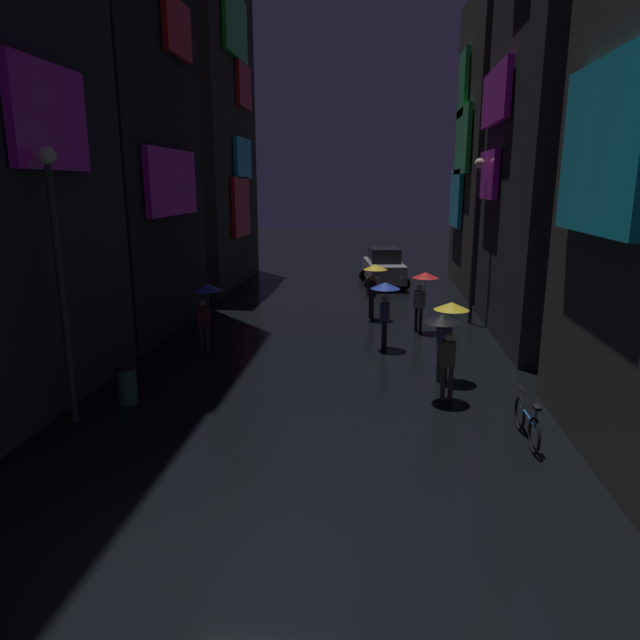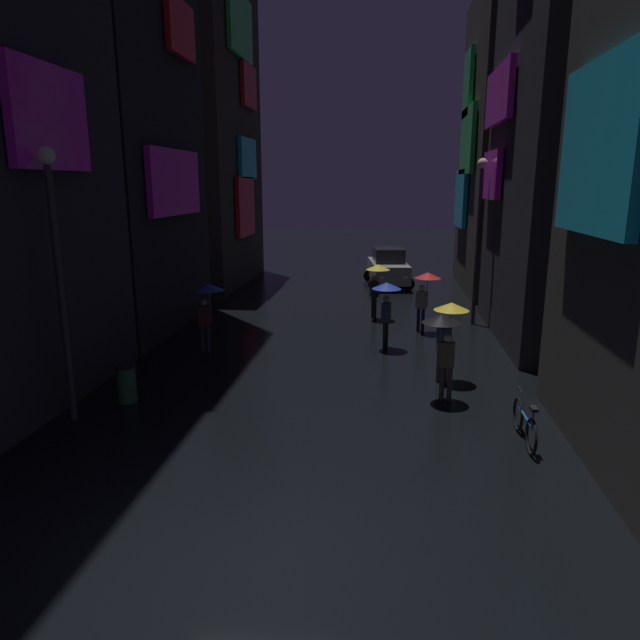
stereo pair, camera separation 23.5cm
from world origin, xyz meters
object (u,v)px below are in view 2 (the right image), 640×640
at_px(bicycle_parked_at_storefront, 525,424).
at_px(streetlamp_left_near, 57,257).
at_px(pedestrian_midstreet_centre_blue, 386,296).
at_px(streetlamp_right_far, 479,224).
at_px(pedestrian_foreground_left_yellow, 449,320).
at_px(trash_bin, 127,383).
at_px(pedestrian_midstreet_left_yellow, 377,276).
at_px(pedestrian_near_crossing_blue, 207,299).
at_px(car_distant, 388,268).
at_px(pedestrian_far_right_black, 443,333).
at_px(pedestrian_foreground_right_red, 426,285).

xyz_separation_m(bicycle_parked_at_storefront, streetlamp_left_near, (-9.60, -0.01, 3.21)).
distance_m(pedestrian_midstreet_centre_blue, streetlamp_right_far, 5.23).
relative_size(pedestrian_foreground_left_yellow, trash_bin, 2.28).
relative_size(pedestrian_midstreet_left_yellow, pedestrian_near_crossing_blue, 1.00).
bearing_deg(bicycle_parked_at_storefront, pedestrian_near_crossing_blue, 146.38).
relative_size(pedestrian_midstreet_centre_blue, car_distant, 0.49).
distance_m(streetlamp_right_far, trash_bin, 13.25).
height_order(pedestrian_midstreet_left_yellow, streetlamp_left_near, streetlamp_left_near).
relative_size(pedestrian_near_crossing_blue, streetlamp_left_near, 0.37).
bearing_deg(streetlamp_right_far, car_distant, 111.84).
relative_size(pedestrian_midstreet_left_yellow, bicycle_parked_at_storefront, 1.16).
distance_m(pedestrian_near_crossing_blue, trash_bin, 4.52).
xyz_separation_m(bicycle_parked_at_storefront, trash_bin, (-8.90, 1.17, 0.08)).
xyz_separation_m(pedestrian_midstreet_left_yellow, pedestrian_near_crossing_blue, (-5.04, -4.96, 0.00)).
height_order(pedestrian_foreground_left_yellow, streetlamp_right_far, streetlamp_right_far).
bearing_deg(bicycle_parked_at_storefront, streetlamp_left_near, -179.97).
relative_size(pedestrian_foreground_left_yellow, streetlamp_left_near, 0.37).
xyz_separation_m(pedestrian_far_right_black, car_distant, (-1.26, 15.77, -0.74)).
relative_size(streetlamp_right_far, streetlamp_left_near, 1.02).
bearing_deg(trash_bin, pedestrian_midstreet_centre_blue, 40.89).
relative_size(pedestrian_midstreet_left_yellow, car_distant, 0.49).
bearing_deg(streetlamp_left_near, pedestrian_near_crossing_blue, 75.87).
xyz_separation_m(pedestrian_midstreet_left_yellow, streetlamp_left_near, (-6.42, -10.43, 1.93)).
relative_size(pedestrian_near_crossing_blue, car_distant, 0.49).
bearing_deg(streetlamp_right_far, pedestrian_near_crossing_blue, -152.03).
relative_size(pedestrian_midstreet_centre_blue, pedestrian_near_crossing_blue, 1.00).
distance_m(pedestrian_far_right_black, streetlamp_right_far, 8.40).
height_order(pedestrian_midstreet_centre_blue, streetlamp_right_far, streetlamp_right_far).
relative_size(pedestrian_midstreet_left_yellow, pedestrian_foreground_left_yellow, 1.00).
bearing_deg(car_distant, pedestrian_near_crossing_blue, -113.85).
bearing_deg(trash_bin, car_distant, 69.75).
relative_size(pedestrian_far_right_black, trash_bin, 2.28).
relative_size(pedestrian_foreground_left_yellow, pedestrian_far_right_black, 1.00).
bearing_deg(trash_bin, pedestrian_foreground_left_yellow, 16.78).
distance_m(bicycle_parked_at_storefront, streetlamp_right_far, 10.58).
xyz_separation_m(pedestrian_foreground_right_red, trash_bin, (-7.42, -7.44, -1.20)).
xyz_separation_m(pedestrian_midstreet_left_yellow, pedestrian_foreground_left_yellow, (1.98, -6.94, 0.00)).
distance_m(pedestrian_midstreet_left_yellow, pedestrian_foreground_right_red, 2.50).
bearing_deg(car_distant, bicycle_parked_at_storefront, -81.29).
bearing_deg(pedestrian_far_right_black, pedestrian_midstreet_left_yellow, 101.58).
bearing_deg(streetlamp_right_far, streetlamp_left_near, -134.86).
height_order(pedestrian_midstreet_centre_blue, bicycle_parked_at_storefront, pedestrian_midstreet_centre_blue).
xyz_separation_m(pedestrian_far_right_black, trash_bin, (-7.42, -0.94, -1.20)).
bearing_deg(car_distant, pedestrian_midstreet_centre_blue, -90.37).
height_order(pedestrian_midstreet_left_yellow, pedestrian_foreground_right_red, same).
height_order(pedestrian_midstreet_left_yellow, pedestrian_midstreet_centre_blue, same).
bearing_deg(streetlamp_right_far, pedestrian_foreground_right_red, -142.53).
bearing_deg(pedestrian_foreground_right_red, trash_bin, -134.94).
distance_m(pedestrian_midstreet_left_yellow, pedestrian_midstreet_centre_blue, 4.01).
relative_size(bicycle_parked_at_storefront, streetlamp_right_far, 0.31).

